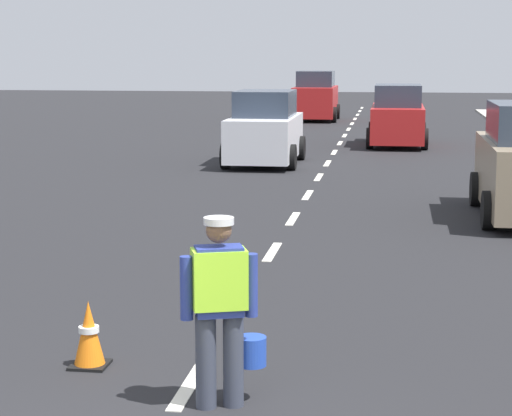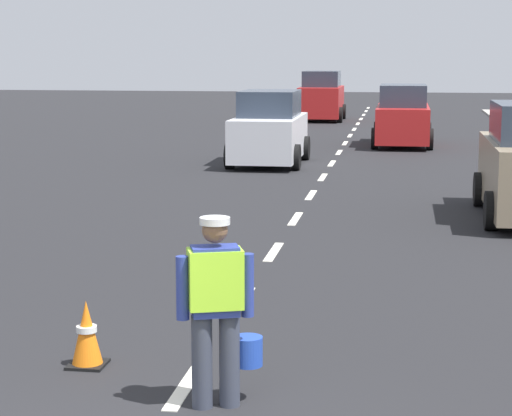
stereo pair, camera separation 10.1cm
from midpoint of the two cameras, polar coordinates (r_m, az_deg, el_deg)
The scene contains 7 objects.
ground_plane at distance 26.85m, azimuth 4.21°, elevation 2.73°, with size 96.00×96.00×0.00m, color black.
lane_center_line at distance 31.02m, azimuth 4.76°, elevation 3.61°, with size 0.14×46.40×0.01m.
road_worker at distance 8.23m, azimuth -2.40°, elevation -5.62°, with size 0.70×0.53×1.67m.
traffic_cone_near at distance 9.56m, azimuth -10.21°, elevation -7.40°, with size 0.36×0.36×0.66m.
car_oncoming_second at distance 26.28m, azimuth 0.43°, elevation 4.65°, with size 1.96×3.99×2.01m.
car_outgoing_far at distance 31.90m, azimuth 8.33°, elevation 5.36°, with size 1.93×4.25×2.00m.
car_oncoming_third at distance 43.34m, azimuth 3.49°, elevation 6.58°, with size 2.06×3.87×2.21m.
Camera 1 is at (1.82, -5.62, 3.04)m, focal length 67.22 mm.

